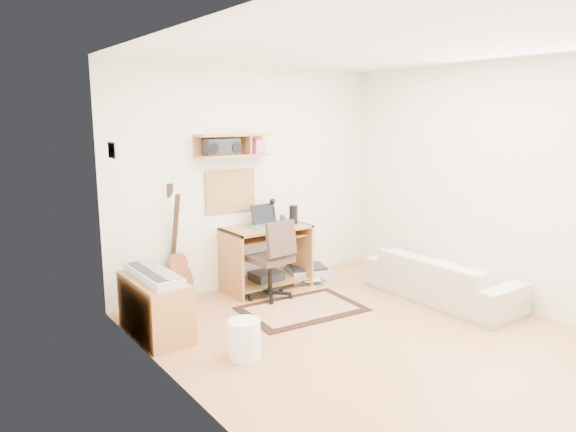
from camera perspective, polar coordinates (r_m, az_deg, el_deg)
floor at (r=5.10m, az=8.52°, el=-12.79°), size 3.60×4.00×0.01m
ceiling at (r=4.72m, az=9.44°, el=17.69°), size 3.60×4.00×0.01m
back_wall at (r=6.31m, az=-4.00°, el=4.14°), size 3.60×0.01×2.60m
left_wall at (r=3.71m, az=-11.25°, el=-0.71°), size 0.01×4.00×2.60m
right_wall at (r=6.14m, az=21.03°, el=3.27°), size 0.01×4.00×2.60m
wall_shelf at (r=6.01m, az=-5.84°, el=7.62°), size 0.90×0.25×0.26m
cork_board at (r=6.15m, az=-6.24°, el=2.72°), size 0.64×0.03×0.49m
wall_photo at (r=5.06m, az=-18.47°, el=6.77°), size 0.02×0.20×0.15m
desk at (r=6.26m, az=-2.36°, el=-4.52°), size 1.00×0.55×0.75m
laptop at (r=6.15m, az=-2.03°, el=0.02°), size 0.35×0.35×0.26m
speaker at (r=6.31m, az=0.59°, el=0.16°), size 0.10×0.10×0.22m
desk_lamp at (r=6.37m, az=-1.57°, el=0.61°), size 0.10×0.10×0.30m
pencil_cup at (r=6.41m, az=-0.62°, el=-0.28°), size 0.06×0.06×0.09m
boombox at (r=5.92m, az=-7.23°, el=7.35°), size 0.39×0.18×0.20m
rug at (r=5.69m, az=1.51°, el=-10.01°), size 1.31×0.94×0.02m
task_chair at (r=5.89m, az=-1.96°, el=-4.64°), size 0.51×0.51×0.92m
cabinet at (r=5.14m, az=-14.21°, el=-9.49°), size 0.40×0.90×0.55m
music_keyboard at (r=5.04m, az=-14.38°, el=-6.15°), size 0.27×0.86×0.08m
guitar at (r=5.81m, az=-11.88°, el=-3.04°), size 0.40×0.30×1.32m
waste_basket at (r=4.59m, az=-4.75°, el=-13.13°), size 0.37×0.37×0.33m
printer at (r=6.65m, az=2.07°, el=-6.19°), size 0.54×0.48×0.17m
sofa at (r=6.12m, az=16.37°, el=-5.68°), size 0.50×1.73×0.68m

